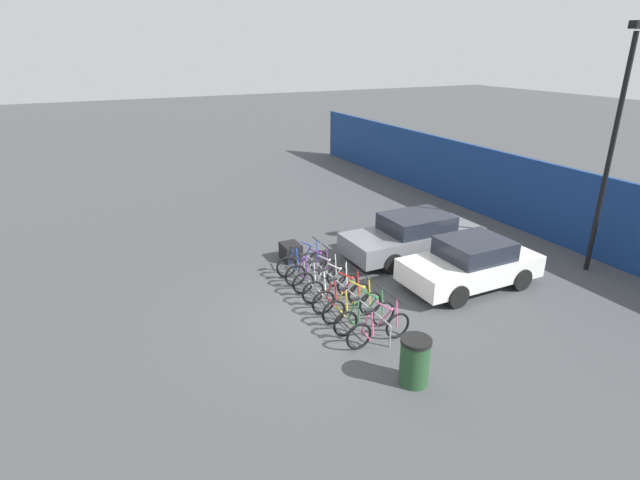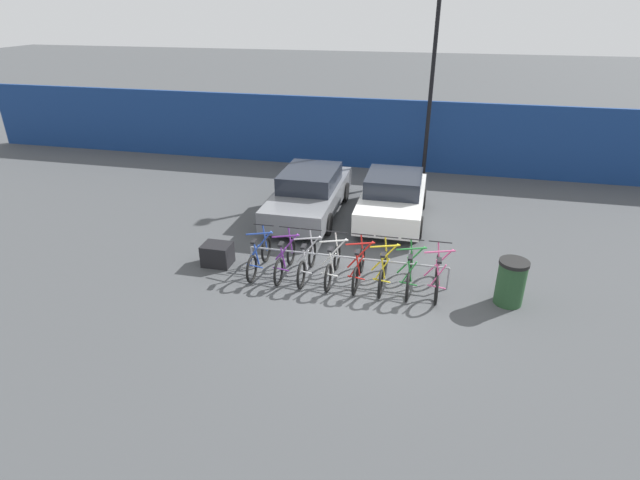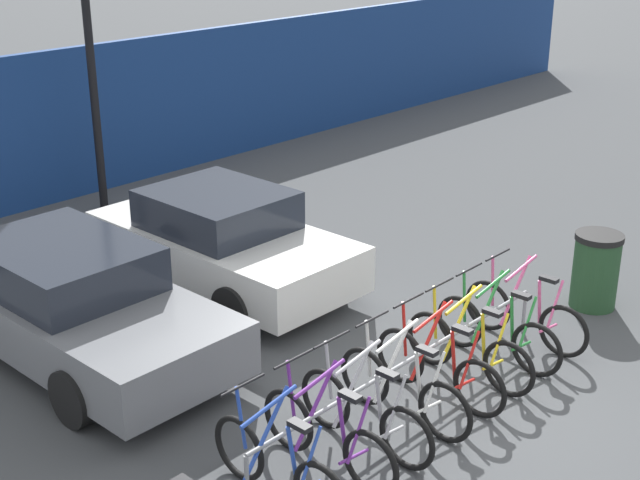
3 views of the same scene
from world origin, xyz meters
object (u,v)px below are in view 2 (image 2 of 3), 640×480
bike_rack (346,259)px  lamp_post (433,70)px  bicycle_purple (285,260)px  bicycle_blue (259,257)px  bicycle_red (359,268)px  car_grey (310,193)px  bicycle_white (333,265)px  trash_bin (511,282)px  cargo_crate (217,254)px  bicycle_green (409,274)px  bicycle_pink (437,277)px  car_white (393,198)px  bicycle_silver (307,262)px  bicycle_yellow (383,271)px

bike_rack → lamp_post: bearing=79.4°
bicycle_purple → lamp_post: size_ratio=0.24×
bicycle_blue → bicycle_purple: size_ratio=1.00×
bicycle_red → car_grey: 4.38m
bicycle_blue → bicycle_white: bearing=-2.6°
bicycle_blue → car_grey: (0.30, 3.81, 0.32)m
trash_bin → cargo_crate: size_ratio=1.47×
bicycle_green → bicycle_pink: same height
bicycle_blue → bicycle_white: (1.82, 0.00, 0.00)m
bicycle_green → bicycle_pink: bearing=-3.2°
bike_rack → trash_bin: size_ratio=4.63×
bicycle_purple → bicycle_white: size_ratio=1.00×
bicycle_white → trash_bin: 3.95m
bicycle_blue → car_white: bearing=51.9°
bicycle_blue → bicycle_pink: size_ratio=1.00×
bike_rack → cargo_crate: bike_rack is taller
bicycle_purple → car_white: bearing=64.0°
bicycle_blue → bicycle_silver: size_ratio=1.00×
bicycle_green → trash_bin: (2.16, -0.14, 0.14)m
car_white → bicycle_blue: bearing=-125.5°
bicycle_pink → lamp_post: 8.73m
trash_bin → bike_rack: bearing=175.6°
bicycle_yellow → cargo_crate: size_ratio=2.44×
bicycle_green → bicycle_pink: size_ratio=1.00×
bicycle_purple → car_grey: (-0.35, 3.81, 0.32)m
car_grey → lamp_post: lamp_post is taller
car_white → cargo_crate: bearing=-135.6°
car_grey → trash_bin: bearing=-35.9°
bicycle_red → cargo_crate: size_ratio=2.44×
bicycle_purple → bicycle_silver: 0.54m
bicycle_white → lamp_post: 8.89m
bicycle_yellow → bicycle_red: bearing=-177.1°
bicycle_purple → car_grey: car_grey is taller
bicycle_yellow → bicycle_pink: size_ratio=1.00×
bicycle_blue → bicycle_red: same height
bike_rack → car_white: car_white is taller
bicycle_pink → bicycle_purple: bearing=-176.2°
bike_rack → lamp_post: (1.47, 7.83, 3.39)m
bicycle_silver → lamp_post: (2.39, 7.97, 3.51)m
lamp_post → trash_bin: 9.05m
bicycle_blue → bicycle_yellow: same height
bicycle_silver → car_grey: car_grey is taller
cargo_crate → bicycle_green: bearing=-1.1°
bicycle_blue → lamp_post: lamp_post is taller
bicycle_blue → bicycle_green: same height
trash_bin → bicycle_yellow: bearing=177.2°
bicycle_pink → trash_bin: 1.55m
bicycle_pink → car_white: size_ratio=0.43×
bike_rack → bicycle_red: bicycle_red is taller
car_grey → bike_rack: bearing=-63.7°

